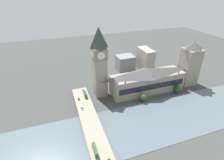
% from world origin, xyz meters
% --- Properties ---
extents(ground_plane, '(600.00, 600.00, 0.00)m').
position_xyz_m(ground_plane, '(0.00, 0.00, 0.00)').
color(ground_plane, '#424442').
extents(river_water, '(60.27, 360.00, 0.30)m').
position_xyz_m(river_water, '(-36.13, 0.00, 0.15)').
color(river_water, slate).
rests_on(river_water, ground_plane).
extents(parliament_hall, '(24.74, 89.91, 30.84)m').
position_xyz_m(parliament_hall, '(15.14, -8.00, 15.30)').
color(parliament_hall, gray).
rests_on(parliament_hall, ground_plane).
extents(clock_tower, '(15.13, 15.13, 79.66)m').
position_xyz_m(clock_tower, '(26.00, 47.89, 42.07)').
color(clock_tower, gray).
rests_on(clock_tower, ground_plane).
extents(victoria_tower, '(19.49, 19.49, 60.17)m').
position_xyz_m(victoria_tower, '(15.19, -66.70, 28.08)').
color(victoria_tower, gray).
rests_on(victoria_tower, ground_plane).
extents(road_bridge, '(152.53, 16.91, 4.66)m').
position_xyz_m(road_bridge, '(-36.13, 71.29, 3.76)').
color(road_bridge, gray).
rests_on(road_bridge, ground_plane).
extents(double_decker_bus_lead, '(10.99, 2.65, 5.01)m').
position_xyz_m(double_decker_bus_lead, '(21.13, 67.27, 7.40)').
color(double_decker_bus_lead, '#235B33').
rests_on(double_decker_bus_lead, road_bridge).
extents(double_decker_bus_mid, '(11.94, 2.52, 4.73)m').
position_xyz_m(double_decker_bus_mid, '(-55.64, 75.41, 7.25)').
color(double_decker_bus_mid, '#235B33').
rests_on(double_decker_bus_mid, road_bridge).
extents(car_northbound_lead, '(4.28, 1.93, 1.36)m').
position_xyz_m(car_northbound_lead, '(-0.68, 75.21, 5.33)').
color(car_northbound_lead, silver).
rests_on(car_northbound_lead, road_bridge).
extents(car_northbound_tail, '(3.97, 1.83, 1.39)m').
position_xyz_m(car_northbound_tail, '(33.25, 67.77, 5.36)').
color(car_northbound_tail, silver).
rests_on(car_northbound_tail, road_bridge).
extents(car_southbound_mid, '(4.21, 1.90, 1.48)m').
position_xyz_m(car_southbound_mid, '(16.98, 75.47, 5.39)').
color(car_southbound_mid, '#2D5638').
rests_on(car_southbound_mid, road_bridge).
extents(city_block_west, '(31.43, 14.74, 33.25)m').
position_xyz_m(city_block_west, '(69.87, -34.70, 16.63)').
color(city_block_west, '#A39E93').
rests_on(city_block_west, ground_plane).
extents(city_block_center, '(20.92, 25.10, 22.92)m').
position_xyz_m(city_block_center, '(78.91, -5.82, 11.46)').
color(city_block_center, gray).
rests_on(city_block_center, ground_plane).
extents(tree_embankment_near, '(8.07, 8.07, 10.11)m').
position_xyz_m(tree_embankment_near, '(-3.68, 7.25, 6.06)').
color(tree_embankment_near, brown).
rests_on(tree_embankment_near, ground_plane).
extents(tree_embankment_mid, '(8.76, 8.76, 10.58)m').
position_xyz_m(tree_embankment_mid, '(-1.32, -40.65, 6.19)').
color(tree_embankment_mid, brown).
rests_on(tree_embankment_mid, ground_plane).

